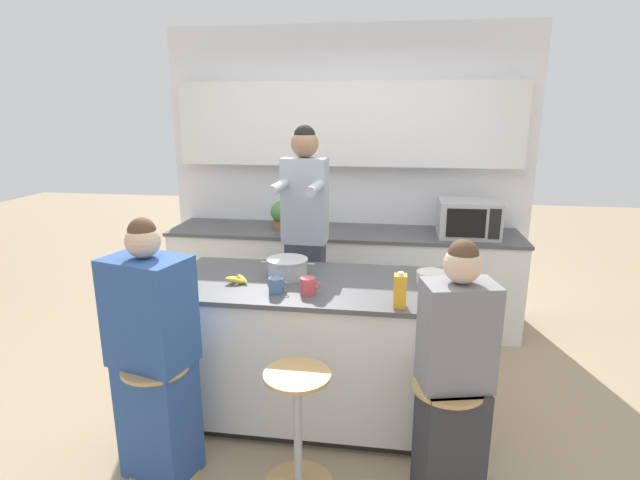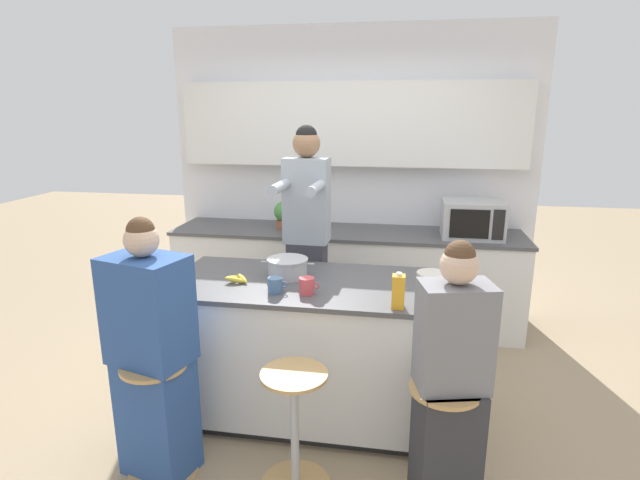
% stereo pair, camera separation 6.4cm
% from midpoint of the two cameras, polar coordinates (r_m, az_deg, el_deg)
% --- Properties ---
extents(ground_plane, '(16.00, 16.00, 0.00)m').
position_cam_midpoint_polar(ground_plane, '(3.53, 0.31, -18.95)').
color(ground_plane, tan).
extents(wall_back, '(3.41, 0.22, 2.70)m').
position_cam_midpoint_polar(wall_back, '(4.75, 3.95, 9.68)').
color(wall_back, white).
rests_on(wall_back, ground_plane).
extents(back_counter, '(3.17, 0.67, 0.88)m').
position_cam_midpoint_polar(back_counter, '(4.67, 3.31, -4.22)').
color(back_counter, white).
rests_on(back_counter, ground_plane).
extents(kitchen_island, '(1.85, 0.84, 0.91)m').
position_cam_midpoint_polar(kitchen_island, '(3.30, 0.32, -12.26)').
color(kitchen_island, black).
rests_on(kitchen_island, ground_plane).
extents(bar_stool_leftmost, '(0.38, 0.38, 0.67)m').
position_cam_midpoint_polar(bar_stool_leftmost, '(2.96, -17.34, -18.94)').
color(bar_stool_leftmost, tan).
rests_on(bar_stool_leftmost, ground_plane).
extents(bar_stool_center, '(0.38, 0.38, 0.67)m').
position_cam_midpoint_polar(bar_stool_center, '(2.77, -2.19, -20.83)').
color(bar_stool_center, tan).
rests_on(bar_stool_center, ground_plane).
extents(bar_stool_rightmost, '(0.38, 0.38, 0.67)m').
position_cam_midpoint_polar(bar_stool_rightmost, '(2.73, 14.38, -21.87)').
color(bar_stool_rightmost, tan).
rests_on(bar_stool_rightmost, ground_plane).
extents(person_cooking, '(0.34, 0.57, 1.85)m').
position_cam_midpoint_polar(person_cooking, '(3.75, -1.02, -0.93)').
color(person_cooking, '#383842').
rests_on(person_cooking, ground_plane).
extents(person_wrapped_blanket, '(0.47, 0.38, 1.45)m').
position_cam_midpoint_polar(person_wrapped_blanket, '(2.83, -17.98, -12.69)').
color(person_wrapped_blanket, '#2D5193').
rests_on(person_wrapped_blanket, ground_plane).
extents(person_seated_near, '(0.37, 0.33, 1.40)m').
position_cam_midpoint_polar(person_seated_near, '(2.59, 15.33, -16.41)').
color(person_seated_near, '#333338').
rests_on(person_seated_near, ground_plane).
extents(cooking_pot, '(0.35, 0.26, 0.12)m').
position_cam_midpoint_polar(cooking_pot, '(3.20, -3.15, -3.17)').
color(cooking_pot, '#B7BABC').
rests_on(cooking_pot, kitchen_island).
extents(fruit_bowl, '(0.19, 0.19, 0.07)m').
position_cam_midpoint_polar(fruit_bowl, '(3.17, 13.27, -4.25)').
color(fruit_bowl, silver).
rests_on(fruit_bowl, kitchen_island).
extents(coffee_cup_near, '(0.12, 0.09, 0.09)m').
position_cam_midpoint_polar(coffee_cup_near, '(2.94, -4.51, -5.17)').
color(coffee_cup_near, '#4C7099').
rests_on(coffee_cup_near, kitchen_island).
extents(coffee_cup_far, '(0.12, 0.09, 0.10)m').
position_cam_midpoint_polar(coffee_cup_far, '(2.91, -0.88, -5.26)').
color(coffee_cup_far, '#DB4C51').
rests_on(coffee_cup_far, kitchen_island).
extents(banana_bunch, '(0.16, 0.12, 0.05)m').
position_cam_midpoint_polar(banana_bunch, '(3.14, -8.89, -4.41)').
color(banana_bunch, yellow).
rests_on(banana_bunch, kitchen_island).
extents(juice_carton, '(0.07, 0.07, 0.20)m').
position_cam_midpoint_polar(juice_carton, '(2.73, 9.61, -5.81)').
color(juice_carton, gold).
rests_on(juice_carton, kitchen_island).
extents(microwave, '(0.51, 0.41, 0.32)m').
position_cam_midpoint_polar(microwave, '(4.49, 17.40, 2.30)').
color(microwave, '#B2B5B7').
rests_on(microwave, back_counter).
extents(potted_plant, '(0.19, 0.19, 0.26)m').
position_cam_midpoint_polar(potted_plant, '(4.61, -3.69, 2.95)').
color(potted_plant, '#93563D').
rests_on(potted_plant, back_counter).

